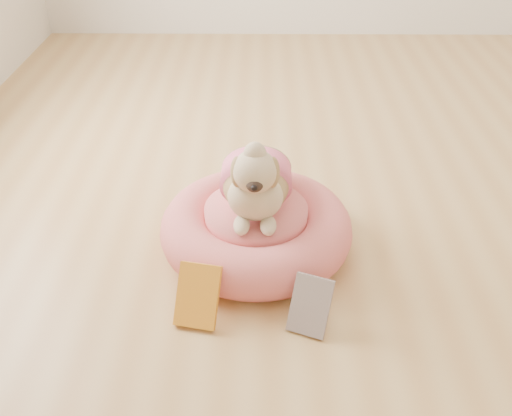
{
  "coord_description": "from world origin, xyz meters",
  "views": [
    {
      "loc": [
        -0.45,
        -1.92,
        1.32
      ],
      "look_at": [
        -0.47,
        -0.31,
        0.21
      ],
      "focal_mm": 40.0,
      "sensor_mm": 36.0,
      "label": 1
    }
  ],
  "objects_px": {
    "pet_bed": "(256,228)",
    "book_yellow": "(198,295)",
    "dog": "(256,167)",
    "book_white": "(310,306)"
  },
  "relations": [
    {
      "from": "pet_bed",
      "to": "dog",
      "type": "relative_size",
      "value": 1.57
    },
    {
      "from": "dog",
      "to": "pet_bed",
      "type": "bearing_deg",
      "value": -80.35
    },
    {
      "from": "dog",
      "to": "book_yellow",
      "type": "distance_m",
      "value": 0.48
    },
    {
      "from": "dog",
      "to": "book_yellow",
      "type": "height_order",
      "value": "dog"
    },
    {
      "from": "book_yellow",
      "to": "book_white",
      "type": "bearing_deg",
      "value": 5.54
    },
    {
      "from": "book_yellow",
      "to": "book_white",
      "type": "height_order",
      "value": "book_yellow"
    },
    {
      "from": "pet_bed",
      "to": "book_yellow",
      "type": "relative_size",
      "value": 3.48
    },
    {
      "from": "book_yellow",
      "to": "pet_bed",
      "type": "bearing_deg",
      "value": 74.9
    },
    {
      "from": "pet_bed",
      "to": "book_yellow",
      "type": "height_order",
      "value": "pet_bed"
    },
    {
      "from": "pet_bed",
      "to": "book_white",
      "type": "distance_m",
      "value": 0.43
    }
  ]
}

